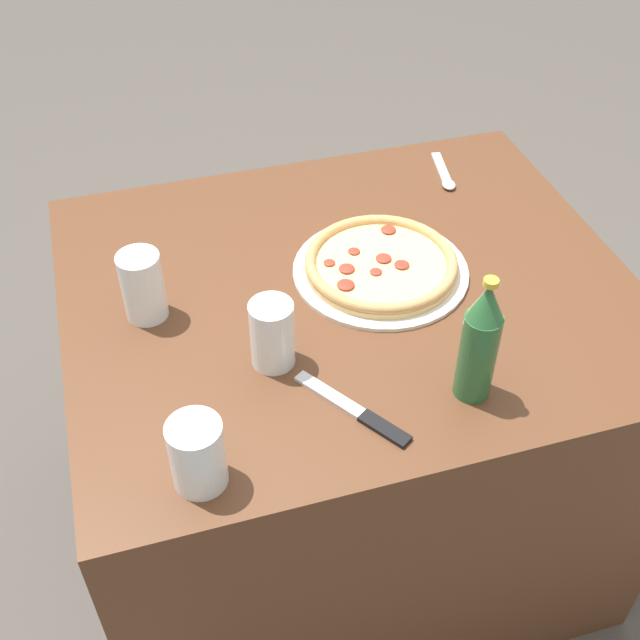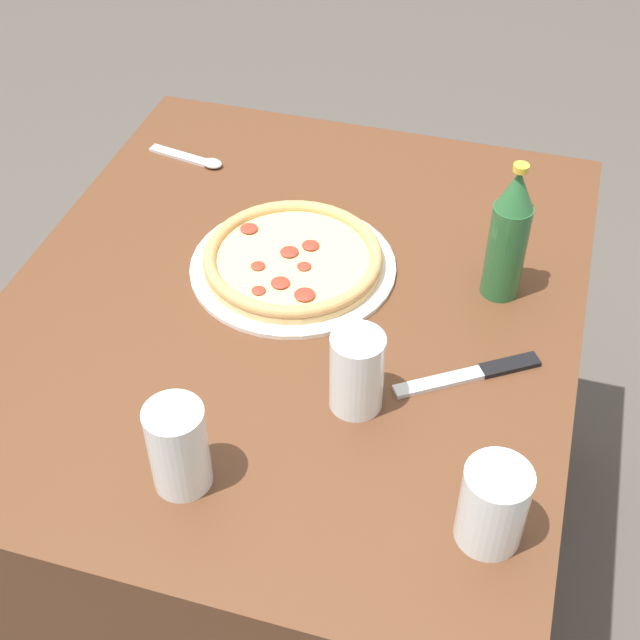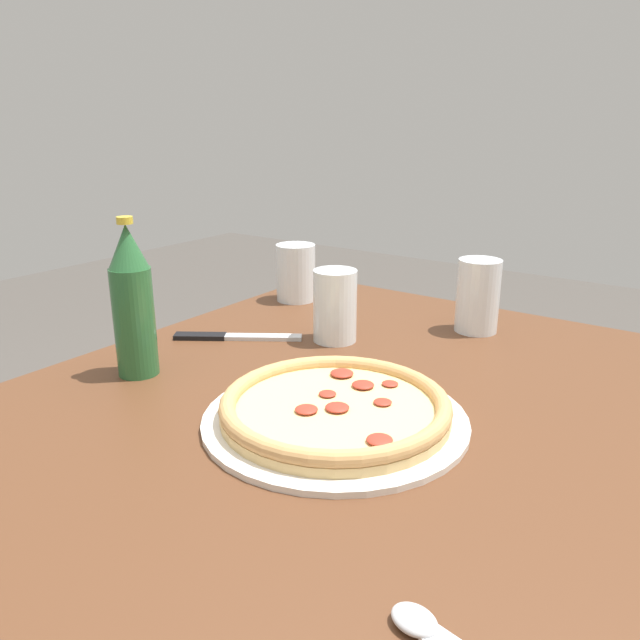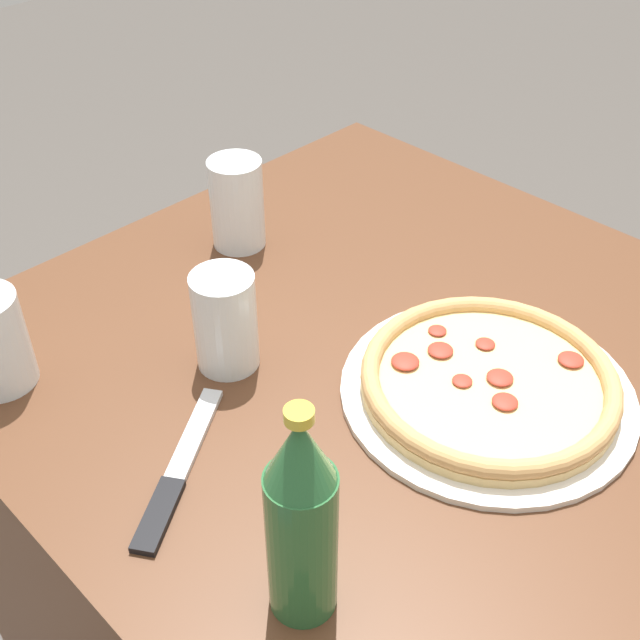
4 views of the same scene
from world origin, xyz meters
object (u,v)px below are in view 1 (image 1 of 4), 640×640
(glass_orange_juice, at_px, (198,455))
(beer_bottle, at_px, (480,342))
(glass_water, at_px, (143,289))
(spoon, at_px, (445,176))
(knife, at_px, (356,411))
(glass_mango_juice, at_px, (272,335))
(pizza_salami, at_px, (381,265))

(glass_orange_juice, distance_m, beer_bottle, 0.45)
(glass_water, distance_m, spoon, 0.73)
(glass_orange_juice, relative_size, spoon, 0.75)
(glass_water, bearing_deg, knife, 131.03)
(glass_mango_juice, relative_size, glass_water, 0.95)
(glass_mango_juice, bearing_deg, glass_water, -43.45)
(knife, distance_m, spoon, 0.71)
(glass_water, bearing_deg, glass_mango_juice, 136.55)
(glass_orange_juice, bearing_deg, glass_water, -85.90)
(knife, bearing_deg, beer_bottle, 177.55)
(glass_water, bearing_deg, spoon, -159.15)
(pizza_salami, height_order, spoon, pizza_salami)
(glass_orange_juice, xyz_separation_m, knife, (-0.26, -0.06, -0.05))
(pizza_salami, distance_m, glass_mango_juice, 0.30)
(glass_mango_juice, distance_m, knife, 0.19)
(beer_bottle, bearing_deg, glass_orange_juice, 6.11)
(glass_water, height_order, knife, glass_water)
(pizza_salami, distance_m, glass_water, 0.44)
(glass_water, distance_m, beer_bottle, 0.58)
(beer_bottle, height_order, spoon, beer_bottle)
(knife, xyz_separation_m, spoon, (-0.40, -0.59, 0.00))
(pizza_salami, xyz_separation_m, beer_bottle, (-0.04, 0.33, 0.09))
(glass_orange_juice, relative_size, knife, 0.59)
(glass_mango_juice, height_order, glass_orange_juice, glass_mango_juice)
(glass_mango_juice, xyz_separation_m, spoon, (-0.50, -0.44, -0.05))
(glass_orange_juice, bearing_deg, beer_bottle, -173.89)
(pizza_salami, bearing_deg, spoon, -132.54)
(glass_water, relative_size, knife, 0.66)
(pizza_salami, xyz_separation_m, glass_mango_juice, (0.25, 0.17, 0.04))
(glass_mango_juice, xyz_separation_m, glass_orange_juice, (0.16, 0.20, -0.00))
(glass_water, bearing_deg, glass_orange_juice, 94.10)
(spoon, bearing_deg, glass_orange_juice, 44.41)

